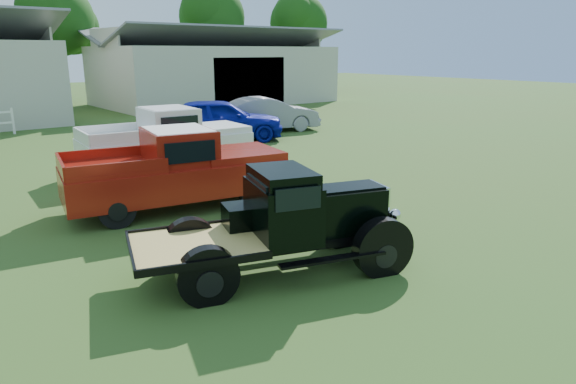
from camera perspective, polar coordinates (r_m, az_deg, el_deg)
ground at (r=9.34m, az=3.67°, el=-7.97°), size 120.00×120.00×0.00m
shed_right at (r=38.77m, az=-8.06°, el=13.62°), size 16.80×9.20×5.20m
tree_c at (r=40.78m, az=-24.09°, el=15.24°), size 5.40×5.40×9.00m
tree_d at (r=46.84m, az=-8.36°, el=16.83°), size 6.00×6.00×10.00m
tree_e at (r=49.80m, az=1.18°, el=16.60°), size 5.70×5.70×9.50m
vintage_flatbed at (r=8.68m, az=-1.16°, el=-3.36°), size 4.92×3.13×1.82m
red_pickup at (r=12.60m, az=-12.36°, el=2.56°), size 5.64×3.00×1.95m
white_pickup at (r=16.62m, az=-13.34°, el=5.58°), size 5.50×2.49×1.97m
misc_car_blue at (r=22.08m, az=-7.58°, el=7.99°), size 5.71×4.20×1.81m
misc_car_grey at (r=24.67m, az=-2.28°, el=8.63°), size 5.13×3.12×1.60m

